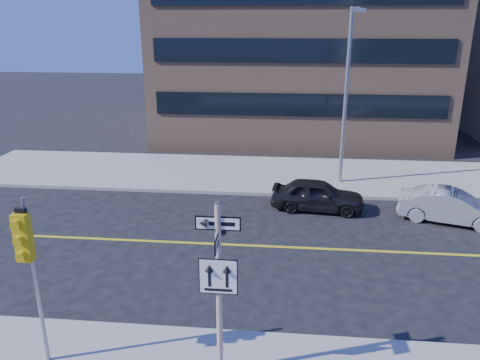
# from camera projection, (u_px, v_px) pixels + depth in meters

# --- Properties ---
(ground) EXTENTS (120.00, 120.00, 0.00)m
(ground) POSITION_uv_depth(u_px,v_px,m) (233.00, 311.00, 12.81)
(ground) COLOR black
(ground) RESTS_ON ground
(sign_pole) EXTENTS (0.92, 0.92, 4.06)m
(sign_pole) POSITION_uv_depth(u_px,v_px,m) (219.00, 282.00, 9.65)
(sign_pole) COLOR white
(sign_pole) RESTS_ON near_sidewalk
(traffic_signal) EXTENTS (0.32, 0.45, 4.00)m
(traffic_signal) POSITION_uv_depth(u_px,v_px,m) (27.00, 251.00, 9.69)
(traffic_signal) COLOR gray
(traffic_signal) RESTS_ON near_sidewalk
(parked_car_a) EXTENTS (1.92, 3.97, 1.31)m
(parked_car_a) POSITION_uv_depth(u_px,v_px,m) (317.00, 195.00, 19.55)
(parked_car_a) COLOR black
(parked_car_a) RESTS_ON ground
(parked_car_b) EXTENTS (2.53, 4.17, 1.30)m
(parked_car_b) POSITION_uv_depth(u_px,v_px,m) (451.00, 206.00, 18.33)
(parked_car_b) COLOR gray
(parked_car_b) RESTS_ON ground
(streetlight_a) EXTENTS (0.55, 2.25, 8.00)m
(streetlight_a) POSITION_uv_depth(u_px,v_px,m) (347.00, 86.00, 21.04)
(streetlight_a) COLOR gray
(streetlight_a) RESTS_ON far_sidewalk
(building_brick) EXTENTS (18.00, 18.00, 18.00)m
(building_brick) POSITION_uv_depth(u_px,v_px,m) (299.00, 0.00, 33.28)
(building_brick) COLOR tan
(building_brick) RESTS_ON ground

